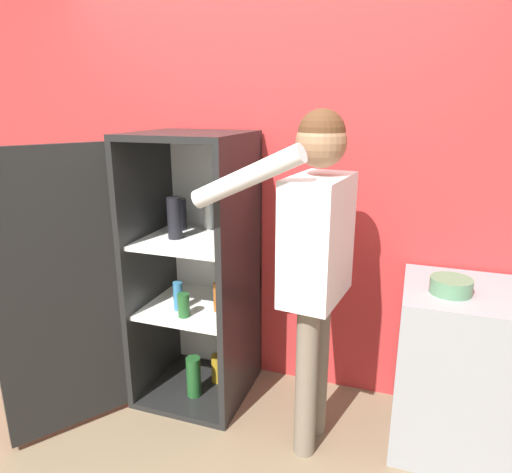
# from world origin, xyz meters

# --- Properties ---
(ground_plane) EXTENTS (12.00, 12.00, 0.00)m
(ground_plane) POSITION_xyz_m (0.00, 0.00, 0.00)
(ground_plane) COLOR #7A664C
(wall_back) EXTENTS (7.00, 0.06, 2.55)m
(wall_back) POSITION_xyz_m (0.00, 0.98, 1.27)
(wall_back) COLOR #B72D2D
(wall_back) RESTS_ON ground_plane
(refrigerator) EXTENTS (1.01, 1.15, 1.61)m
(refrigerator) POSITION_xyz_m (-0.42, 0.54, 0.80)
(refrigerator) COLOR black
(refrigerator) RESTS_ON ground_plane
(person) EXTENTS (0.70, 0.57, 1.74)m
(person) POSITION_xyz_m (0.46, 0.39, 1.11)
(person) COLOR #726656
(person) RESTS_ON ground_plane
(counter) EXTENTS (0.79, 0.59, 0.88)m
(counter) POSITION_xyz_m (1.27, 0.63, 0.44)
(counter) COLOR gray
(counter) RESTS_ON ground_plane
(bowl) EXTENTS (0.20, 0.20, 0.08)m
(bowl) POSITION_xyz_m (1.08, 0.56, 0.92)
(bowl) COLOR #517F5B
(bowl) RESTS_ON counter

